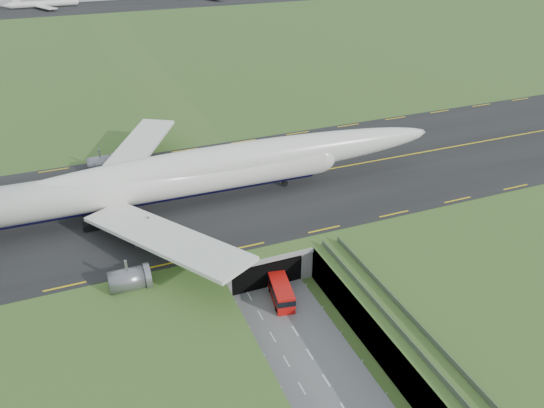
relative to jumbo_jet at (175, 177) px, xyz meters
name	(u,v)px	position (x,y,z in m)	size (l,w,h in m)	color
ground	(287,319)	(9.19, -29.81, -11.81)	(900.00, 900.00, 0.00)	#386227
airfield_deck	(287,303)	(9.19, -29.81, -8.81)	(800.00, 800.00, 6.00)	gray
trench_road	(308,352)	(9.19, -37.31, -11.71)	(12.00, 75.00, 0.20)	slate
taxiway	(221,189)	(9.19, 3.19, -5.72)	(800.00, 44.00, 0.18)	black
tunnel_portal	(249,244)	(9.19, -13.09, -8.47)	(17.00, 22.30, 6.00)	gray
guideway	(431,361)	(20.19, -48.92, -6.48)	(3.00, 53.00, 7.05)	#A8A8A3
jumbo_jet	(175,177)	(0.00, 0.00, 0.00)	(103.56, 65.01, 21.50)	white
shuttle_tram	(281,292)	(10.01, -25.61, -10.12)	(4.04, 7.87, 3.06)	red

